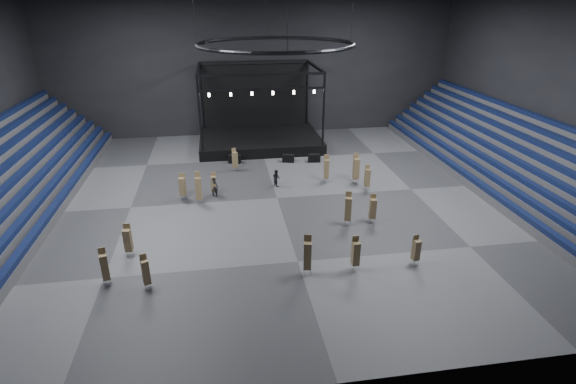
{
  "coord_description": "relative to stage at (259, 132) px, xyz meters",
  "views": [
    {
      "loc": [
        -4.66,
        -35.87,
        16.41
      ],
      "look_at": [
        0.67,
        -2.0,
        1.4
      ],
      "focal_mm": 28.0,
      "sensor_mm": 36.0,
      "label": 1
    }
  ],
  "objects": [
    {
      "name": "chair_stack_9",
      "position": [
        7.63,
        -28.23,
        -0.34
      ],
      "size": [
        0.51,
        0.51,
        2.13
      ],
      "rotation": [
        0.0,
        0.0,
        0.17
      ],
      "color": "silver",
      "rests_on": "floor"
    },
    {
      "name": "crew_member",
      "position": [
        0.31,
        -13.47,
        -0.65
      ],
      "size": [
        0.88,
        0.96,
        1.61
      ],
      "primitive_type": "imported",
      "rotation": [
        0.0,
        0.0,
        2.01
      ],
      "color": "black",
      "rests_on": "floor"
    },
    {
      "name": "flight_case_left",
      "position": [
        -3.26,
        -6.45,
        -1.02
      ],
      "size": [
        1.41,
        0.94,
        0.86
      ],
      "primitive_type": "cube",
      "rotation": [
        0.0,
        0.0,
        -0.25
      ],
      "color": "black",
      "rests_on": "floor"
    },
    {
      "name": "man_center",
      "position": [
        -5.42,
        -14.94,
        -0.55
      ],
      "size": [
        0.77,
        0.65,
        1.8
      ],
      "primitive_type": "imported",
      "rotation": [
        0.0,
        0.0,
        2.74
      ],
      "color": "black",
      "rests_on": "floor"
    },
    {
      "name": "flight_case_right",
      "position": [
        5.21,
        -7.47,
        -1.03
      ],
      "size": [
        1.32,
        0.74,
        0.85
      ],
      "primitive_type": "cube",
      "rotation": [
        0.0,
        0.0,
        -0.08
      ],
      "color": "black",
      "rests_on": "floor"
    },
    {
      "name": "chair_stack_7",
      "position": [
        -3.31,
        -8.88,
        -0.22
      ],
      "size": [
        0.6,
        0.6,
        2.4
      ],
      "rotation": [
        0.0,
        0.0,
        0.38
      ],
      "color": "silver",
      "rests_on": "floor"
    },
    {
      "name": "chair_stack_4",
      "position": [
        -11.28,
        -24.17,
        -0.2
      ],
      "size": [
        0.53,
        0.53,
        2.39
      ],
      "rotation": [
        0.0,
        0.0,
        -0.09
      ],
      "color": "silver",
      "rests_on": "floor"
    },
    {
      "name": "chair_stack_8",
      "position": [
        -9.59,
        -28.23,
        -0.26
      ],
      "size": [
        0.54,
        0.54,
        2.34
      ],
      "rotation": [
        0.0,
        0.0,
        0.38
      ],
      "color": "silver",
      "rests_on": "floor"
    },
    {
      "name": "chair_stack_10",
      "position": [
        3.5,
        -28.22,
        -0.21
      ],
      "size": [
        0.49,
        0.49,
        2.41
      ],
      "rotation": [
        0.0,
        0.0,
        0.05
      ],
      "color": "silver",
      "rests_on": "floor"
    },
    {
      "name": "wall_right",
      "position": [
        25.0,
        -16.24,
        7.55
      ],
      "size": [
        0.2,
        42.0,
        18.0
      ],
      "primitive_type": "cube",
      "color": "black",
      "rests_on": "ground"
    },
    {
      "name": "stage",
      "position": [
        0.0,
        0.0,
        0.0
      ],
      "size": [
        14.0,
        10.0,
        9.2
      ],
      "color": "black",
      "rests_on": "floor"
    },
    {
      "name": "chair_stack_6",
      "position": [
        8.39,
        -15.71,
        -0.21
      ],
      "size": [
        0.45,
        0.45,
        2.43
      ],
      "rotation": [
        0.0,
        0.0,
        0.04
      ],
      "color": "silver",
      "rests_on": "floor"
    },
    {
      "name": "wall_back",
      "position": [
        -0.0,
        4.76,
        7.55
      ],
      "size": [
        50.0,
        0.2,
        18.0
      ],
      "primitive_type": "cube",
      "color": "black",
      "rests_on": "ground"
    },
    {
      "name": "chair_stack_11",
      "position": [
        5.14,
        -13.23,
        -0.07
      ],
      "size": [
        0.56,
        0.56,
        2.71
      ],
      "rotation": [
        0.0,
        0.0,
        -0.18
      ],
      "color": "silver",
      "rests_on": "floor"
    },
    {
      "name": "chair_stack_1",
      "position": [
        7.85,
        -13.92,
        0.05
      ],
      "size": [
        0.56,
        0.56,
        2.95
      ],
      "rotation": [
        0.0,
        0.0,
        0.07
      ],
      "color": "silver",
      "rests_on": "floor"
    },
    {
      "name": "chair_stack_2",
      "position": [
        -5.47,
        -14.8,
        -0.3
      ],
      "size": [
        0.5,
        0.5,
        2.19
      ],
      "rotation": [
        0.0,
        0.0,
        -0.09
      ],
      "color": "silver",
      "rests_on": "floor"
    },
    {
      "name": "chair_stack_5",
      "position": [
        0.34,
        -28.22,
        -0.05
      ],
      "size": [
        0.57,
        0.57,
        2.77
      ],
      "rotation": [
        0.0,
        0.0,
        -0.19
      ],
      "color": "silver",
      "rests_on": "floor"
    },
    {
      "name": "truss_ring",
      "position": [
        -0.0,
        -16.24,
        11.55
      ],
      "size": [
        12.3,
        12.3,
        5.15
      ],
      "color": "black",
      "rests_on": "ceiling"
    },
    {
      "name": "chair_stack_12",
      "position": [
        6.77,
        -21.99,
        -0.21
      ],
      "size": [
        0.54,
        0.54,
        2.39
      ],
      "rotation": [
        0.0,
        0.0,
        -0.11
      ],
      "color": "silver",
      "rests_on": "floor"
    },
    {
      "name": "floor",
      "position": [
        -0.0,
        -16.24,
        -1.45
      ],
      "size": [
        50.0,
        50.0,
        0.0
      ],
      "primitive_type": "plane",
      "color": "#4C4C4F",
      "rests_on": "ground"
    },
    {
      "name": "chair_stack_14",
      "position": [
        4.75,
        -22.05,
        -0.05
      ],
      "size": [
        0.59,
        0.59,
        2.76
      ],
      "rotation": [
        0.0,
        0.0,
        -0.22
      ],
      "color": "silver",
      "rests_on": "floor"
    },
    {
      "name": "flight_case_mid",
      "position": [
        2.45,
        -7.07,
        -1.03
      ],
      "size": [
        1.38,
        0.95,
        0.83
      ],
      "primitive_type": "cube",
      "rotation": [
        0.0,
        0.0,
        -0.28
      ],
      "color": "black",
      "rests_on": "floor"
    },
    {
      "name": "chair_stack_0",
      "position": [
        -8.16,
        -15.16,
        -0.18
      ],
      "size": [
        0.59,
        0.59,
        2.39
      ],
      "rotation": [
        0.0,
        0.0,
        -0.12
      ],
      "color": "silver",
      "rests_on": "floor"
    },
    {
      "name": "chair_stack_13",
      "position": [
        -6.74,
        -16.34,
        0.02
      ],
      "size": [
        0.51,
        0.51,
        2.91
      ],
      "rotation": [
        0.0,
        0.0,
        0.01
      ],
      "color": "silver",
      "rests_on": "floor"
    },
    {
      "name": "bleachers_right",
      "position": [
        22.94,
        -16.24,
        0.28
      ],
      "size": [
        7.2,
        40.0,
        6.4
      ],
      "color": "#4D4D50",
      "rests_on": "floor"
    },
    {
      "name": "wall_front",
      "position": [
        -0.0,
        -37.24,
        7.55
      ],
      "size": [
        50.0,
        0.2,
        18.0
      ],
      "primitive_type": "cube",
      "color": "black",
      "rests_on": "ground"
    },
    {
      "name": "chair_stack_3",
      "position": [
        -12.12,
        -27.41,
        -0.17
      ],
      "size": [
        0.55,
        0.55,
        2.51
      ],
      "rotation": [
        0.0,
        0.0,
        0.27
      ],
      "color": "silver",
      "rests_on": "floor"
    }
  ]
}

